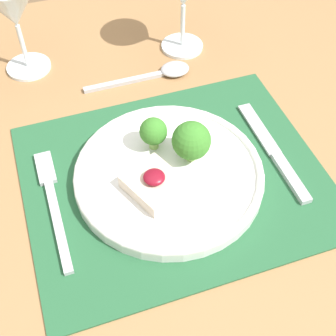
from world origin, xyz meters
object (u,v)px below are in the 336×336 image
dinner_plate (169,169)px  fork (52,199)px  spoon (163,72)px  wine_glass_far (13,10)px  knife (277,156)px

dinner_plate → fork: 0.17m
spoon → wine_glass_far: 0.26m
dinner_plate → knife: dinner_plate is taller
fork → wine_glass_far: (0.01, 0.31, 0.11)m
fork → spoon: (0.23, 0.21, -0.00)m
fork → knife: bearing=-6.8°
spoon → dinner_plate: bearing=-105.9°
knife → fork: bearing=175.5°
knife → spoon: spoon is taller
dinner_plate → knife: size_ratio=1.30×
fork → spoon: spoon is taller
knife → wine_glass_far: size_ratio=1.30×
dinner_plate → wine_glass_far: size_ratio=1.70×
dinner_plate → fork: bearing=176.0°
knife → spoon: bearing=112.7°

